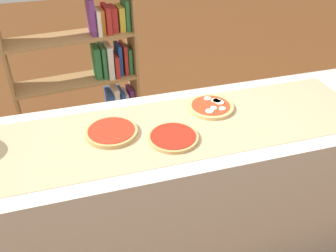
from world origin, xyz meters
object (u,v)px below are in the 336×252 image
Objects in this scene: pizza_plain_0 at (111,132)px; bookshelf at (93,77)px; pizza_mozzarella_2 at (211,107)px; pizza_plain_1 at (173,137)px.

bookshelf is at bearing 88.98° from pizza_plain_0.
pizza_mozzarella_2 is (0.56, 0.09, -0.00)m from pizza_plain_0.
pizza_plain_1 is 0.35m from pizza_mozzarella_2.
pizza_plain_0 is 0.30m from pizza_plain_1.
pizza_plain_0 is 0.19× the size of bookshelf.
pizza_mozzarella_2 is at bearing -62.12° from bookshelf.
pizza_mozzarella_2 is at bearing 37.01° from pizza_plain_1.
pizza_plain_1 is at bearing -78.10° from bookshelf.
pizza_mozzarella_2 is 0.18× the size of bookshelf.
pizza_mozzarella_2 is (0.28, 0.21, 0.00)m from pizza_plain_1.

